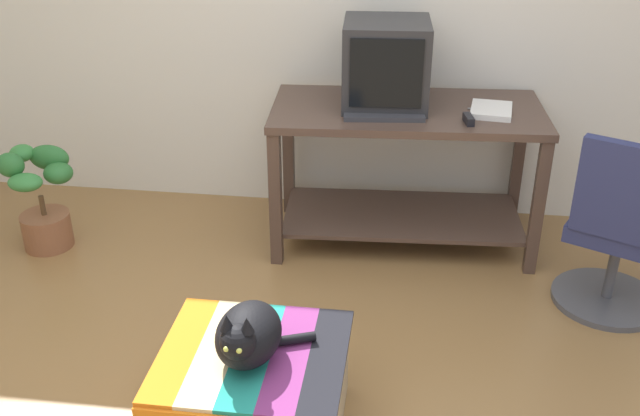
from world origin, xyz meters
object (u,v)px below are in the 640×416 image
object	(u,v)px
tv_monitor	(386,65)
ottoman_with_blanket	(254,393)
cat	(248,335)
office_chair	(617,237)
desk	(405,151)
potted_plant	(42,201)
book	(491,110)
keyboard	(384,115)
stapler	(469,119)

from	to	relation	value
tv_monitor	ottoman_with_blanket	size ratio (longest dim) A/B	0.67
cat	office_chair	distance (m)	1.83
desk	potted_plant	world-z (taller)	desk
book	cat	bearing A→B (deg)	-113.64
book	office_chair	size ratio (longest dim) A/B	0.28
tv_monitor	book	xyz separation A→B (m)	(0.54, -0.06, -0.20)
potted_plant	tv_monitor	bearing A→B (deg)	11.79
keyboard	cat	distance (m)	1.52
cat	stapler	world-z (taller)	stapler
desk	book	xyz separation A→B (m)	(0.42, -0.03, 0.26)
potted_plant	stapler	xyz separation A→B (m)	(2.21, 0.15, 0.52)
ottoman_with_blanket	potted_plant	xyz separation A→B (m)	(-1.42, 1.22, 0.09)
keyboard	cat	size ratio (longest dim) A/B	1.14
desk	stapler	size ratio (longest dim) A/B	13.04
office_chair	book	bearing A→B (deg)	-16.22
keyboard	cat	bearing A→B (deg)	-111.06
keyboard	book	xyz separation A→B (m)	(0.53, 0.13, 0.00)
desk	stapler	world-z (taller)	stapler
keyboard	stapler	distance (m)	0.41
tv_monitor	stapler	bearing A→B (deg)	-31.16
tv_monitor	keyboard	world-z (taller)	tv_monitor
tv_monitor	book	size ratio (longest dim) A/B	1.84
ottoman_with_blanket	cat	distance (m)	0.29
cat	stapler	size ratio (longest dim) A/B	3.19
tv_monitor	keyboard	bearing A→B (deg)	-90.78
ottoman_with_blanket	potted_plant	size ratio (longest dim) A/B	1.16
tv_monitor	potted_plant	world-z (taller)	tv_monitor
cat	potted_plant	world-z (taller)	cat
cat	tv_monitor	bearing A→B (deg)	81.12
stapler	tv_monitor	bearing A→B (deg)	141.70
stapler	book	bearing A→B (deg)	42.90
stapler	desk	bearing A→B (deg)	137.22
desk	book	distance (m)	0.49
book	office_chair	world-z (taller)	office_chair
desk	potted_plant	bearing A→B (deg)	-173.36
desk	keyboard	distance (m)	0.32
keyboard	ottoman_with_blanket	distance (m)	1.57
potted_plant	desk	bearing A→B (deg)	10.08
potted_plant	office_chair	size ratio (longest dim) A/B	0.65
office_chair	ottoman_with_blanket	bearing A→B (deg)	60.41
desk	stapler	xyz separation A→B (m)	(0.30, -0.19, 0.26)
cat	stapler	distance (m)	1.65
cat	office_chair	size ratio (longest dim) A/B	0.39
book	ottoman_with_blanket	world-z (taller)	book
tv_monitor	potted_plant	bearing A→B (deg)	-171.66
book	potted_plant	xyz separation A→B (m)	(-2.33, -0.31, -0.51)
desk	keyboard	xyz separation A→B (m)	(-0.11, -0.16, 0.26)
cat	stapler	xyz separation A→B (m)	(0.79, 1.41, 0.32)
desk	tv_monitor	xyz separation A→B (m)	(-0.12, 0.03, 0.46)
cat	potted_plant	bearing A→B (deg)	142.40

